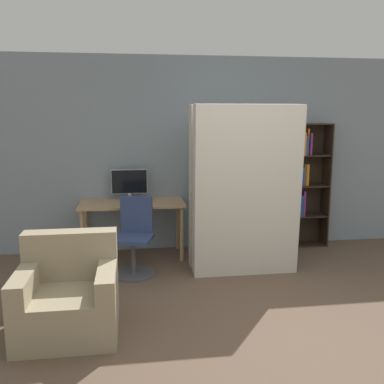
{
  "coord_description": "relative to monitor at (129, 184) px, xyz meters",
  "views": [
    {
      "loc": [
        -1.23,
        -3.1,
        1.91
      ],
      "look_at": [
        -0.57,
        1.57,
        1.05
      ],
      "focal_mm": 40.0,
      "sensor_mm": 36.0,
      "label": 1
    }
  ],
  "objects": [
    {
      "name": "armchair",
      "position": [
        -0.55,
        -2.13,
        -0.65
      ],
      "size": [
        0.85,
        0.8,
        0.85
      ],
      "color": "gray",
      "rests_on": "ground"
    },
    {
      "name": "wall_back",
      "position": [
        1.27,
        0.18,
        0.38
      ],
      "size": [
        8.0,
        0.06,
        2.7
      ],
      "color": "gray",
      "rests_on": "ground"
    },
    {
      "name": "ground_plane",
      "position": [
        1.27,
        -2.71,
        -0.97
      ],
      "size": [
        16.0,
        16.0,
        0.0
      ],
      "primitive_type": "plane",
      "color": "brown"
    },
    {
      "name": "desk",
      "position": [
        0.03,
        -0.18,
        -0.31
      ],
      "size": [
        1.39,
        0.65,
        0.75
      ],
      "color": "tan",
      "rests_on": "ground"
    },
    {
      "name": "bookshelf",
      "position": [
        2.47,
        0.02,
        -0.03
      ],
      "size": [
        0.61,
        0.31,
        1.78
      ],
      "color": "#2D2319",
      "rests_on": "ground"
    },
    {
      "name": "monitor",
      "position": [
        0.0,
        0.0,
        0.0
      ],
      "size": [
        0.49,
        0.26,
        0.42
      ],
      "color": "#B7B7BC",
      "rests_on": "desk"
    },
    {
      "name": "mattress_near",
      "position": [
        1.38,
        -1.01,
        0.05
      ],
      "size": [
        1.26,
        0.3,
        2.03
      ],
      "color": "beige",
      "rests_on": "ground"
    },
    {
      "name": "mattress_far",
      "position": [
        1.38,
        -0.67,
        0.05
      ],
      "size": [
        1.26,
        0.29,
        2.03
      ],
      "color": "beige",
      "rests_on": "ground"
    },
    {
      "name": "office_chair",
      "position": [
        0.04,
        -0.81,
        -0.59
      ],
      "size": [
        0.54,
        0.54,
        0.93
      ],
      "color": "#4C4C51",
      "rests_on": "ground"
    }
  ]
}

